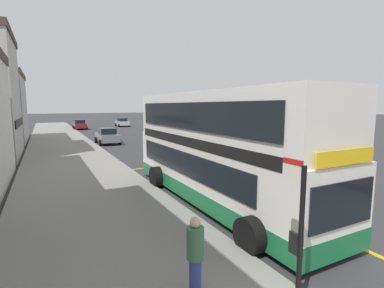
{
  "coord_description": "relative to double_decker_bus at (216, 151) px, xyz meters",
  "views": [
    {
      "loc": [
        -8.49,
        -1.6,
        3.87
      ],
      "look_at": [
        -2.74,
        9.45,
        2.21
      ],
      "focal_mm": 26.71,
      "sensor_mm": 36.0,
      "label": 1
    }
  ],
  "objects": [
    {
      "name": "double_decker_bus",
      "position": [
        0.0,
        0.0,
        0.0
      ],
      "size": [
        3.24,
        11.08,
        4.4
      ],
      "color": "white",
      "rests_on": "ground"
    },
    {
      "name": "parked_car_grey_across",
      "position": [
        -0.3,
        20.4,
        -1.27
      ],
      "size": [
        2.09,
        4.2,
        1.62
      ],
      "rotation": [
        0.0,
        0.0,
        3.14
      ],
      "color": "slate",
      "rests_on": "ground"
    },
    {
      "name": "bus_bay_markings",
      "position": [
        0.0,
        0.2,
        -2.06
      ],
      "size": [
        3.1,
        14.41,
        0.01
      ],
      "color": "gold",
      "rests_on": "ground"
    },
    {
      "name": "pavement_near",
      "position": [
        -4.54,
        24.05,
        -2.0
      ],
      "size": [
        6.0,
        76.0,
        0.14
      ],
      "primitive_type": "cube",
      "color": "gray",
      "rests_on": "ground"
    },
    {
      "name": "bus_stop_sign",
      "position": [
        -2.19,
        -6.19,
        -0.29
      ],
      "size": [
        0.09,
        0.51,
        2.81
      ],
      "color": "black",
      "rests_on": "pavement_near"
    },
    {
      "name": "pedestrian_waiting_near_sign",
      "position": [
        -3.58,
        -4.98,
        -1.03
      ],
      "size": [
        0.34,
        0.34,
        1.64
      ],
      "color": "#33478C",
      "rests_on": "pavement_near"
    },
    {
      "name": "parked_car_silver_distant",
      "position": [
        7.17,
        44.45,
        -1.27
      ],
      "size": [
        2.09,
        4.2,
        1.62
      ],
      "rotation": [
        0.0,
        0.0,
        0.0
      ],
      "color": "#B2B5BA",
      "rests_on": "ground"
    },
    {
      "name": "parked_car_maroon_behind",
      "position": [
        -0.74,
        41.13,
        -1.27
      ],
      "size": [
        2.09,
        4.2,
        1.62
      ],
      "rotation": [
        0.0,
        0.0,
        -0.01
      ],
      "color": "maroon",
      "rests_on": "ground"
    },
    {
      "name": "ground_plane",
      "position": [
        2.46,
        24.05,
        -2.07
      ],
      "size": [
        260.0,
        260.0,
        0.0
      ],
      "primitive_type": "plane",
      "color": "#333335"
    }
  ]
}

